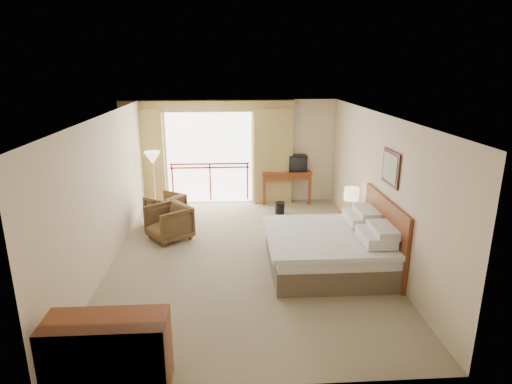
{
  "coord_description": "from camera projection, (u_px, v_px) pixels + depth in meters",
  "views": [
    {
      "loc": [
        -0.28,
        -7.55,
        3.53
      ],
      "look_at": [
        0.23,
        0.4,
        1.17
      ],
      "focal_mm": 30.0,
      "sensor_mm": 36.0,
      "label": 1
    }
  ],
  "objects": [
    {
      "name": "floor",
      "position": [
        246.0,
        256.0,
        8.25
      ],
      "size": [
        7.0,
        7.0,
        0.0
      ],
      "primitive_type": "plane",
      "color": "gray",
      "rests_on": "ground"
    },
    {
      "name": "ceiling",
      "position": [
        245.0,
        115.0,
        7.48
      ],
      "size": [
        7.0,
        7.0,
        0.0
      ],
      "primitive_type": "plane",
      "rotation": [
        3.14,
        0.0,
        0.0
      ],
      "color": "white",
      "rests_on": "wall_back"
    },
    {
      "name": "wall_back",
      "position": [
        240.0,
        152.0,
        11.21
      ],
      "size": [
        5.0,
        0.0,
        5.0
      ],
      "primitive_type": "plane",
      "rotation": [
        1.57,
        0.0,
        0.0
      ],
      "color": "beige",
      "rests_on": "ground"
    },
    {
      "name": "wall_front",
      "position": [
        258.0,
        281.0,
        4.51
      ],
      "size": [
        5.0,
        0.0,
        5.0
      ],
      "primitive_type": "plane",
      "rotation": [
        -1.57,
        0.0,
        0.0
      ],
      "color": "beige",
      "rests_on": "ground"
    },
    {
      "name": "wall_left",
      "position": [
        107.0,
        191.0,
        7.71
      ],
      "size": [
        0.0,
        7.0,
        7.0
      ],
      "primitive_type": "plane",
      "rotation": [
        1.57,
        0.0,
        1.57
      ],
      "color": "beige",
      "rests_on": "ground"
    },
    {
      "name": "wall_right",
      "position": [
        378.0,
        187.0,
        8.01
      ],
      "size": [
        0.0,
        7.0,
        7.0
      ],
      "primitive_type": "plane",
      "rotation": [
        1.57,
        0.0,
        -1.57
      ],
      "color": "beige",
      "rests_on": "ground"
    },
    {
      "name": "balcony_door",
      "position": [
        210.0,
        158.0,
        11.19
      ],
      "size": [
        2.4,
        0.0,
        2.4
      ],
      "primitive_type": "plane",
      "rotation": [
        1.57,
        0.0,
        0.0
      ],
      "color": "white",
      "rests_on": "wall_back"
    },
    {
      "name": "balcony_railing",
      "position": [
        210.0,
        173.0,
        11.28
      ],
      "size": [
        2.09,
        0.03,
        1.02
      ],
      "color": "#B3200F",
      "rests_on": "wall_back"
    },
    {
      "name": "curtain_left",
      "position": [
        145.0,
        158.0,
        10.95
      ],
      "size": [
        1.0,
        0.26,
        2.5
      ],
      "primitive_type": "cube",
      "color": "olive",
      "rests_on": "wall_back"
    },
    {
      "name": "curtain_right",
      "position": [
        273.0,
        156.0,
        11.15
      ],
      "size": [
        1.0,
        0.26,
        2.5
      ],
      "primitive_type": "cube",
      "color": "olive",
      "rests_on": "wall_back"
    },
    {
      "name": "valance",
      "position": [
        208.0,
        106.0,
        10.71
      ],
      "size": [
        4.4,
        0.22,
        0.28
      ],
      "primitive_type": "cube",
      "color": "olive",
      "rests_on": "wall_back"
    },
    {
      "name": "hvac_vent",
      "position": [
        290.0,
        113.0,
        10.98
      ],
      "size": [
        0.5,
        0.04,
        0.5
      ],
      "primitive_type": "cube",
      "color": "silver",
      "rests_on": "wall_back"
    },
    {
      "name": "bed",
      "position": [
        330.0,
        249.0,
        7.66
      ],
      "size": [
        2.13,
        2.06,
        0.97
      ],
      "color": "brown",
      "rests_on": "floor"
    },
    {
      "name": "headboard",
      "position": [
        384.0,
        233.0,
        7.64
      ],
      "size": [
        0.06,
        2.1,
        1.3
      ],
      "primitive_type": "cube",
      "color": "maroon",
      "rests_on": "wall_right"
    },
    {
      "name": "framed_art",
      "position": [
        391.0,
        168.0,
        7.29
      ],
      "size": [
        0.04,
        0.72,
        0.6
      ],
      "color": "black",
      "rests_on": "wall_right"
    },
    {
      "name": "nightstand",
      "position": [
        350.0,
        227.0,
        8.93
      ],
      "size": [
        0.41,
        0.48,
        0.57
      ],
      "primitive_type": "cube",
      "rotation": [
        0.0,
        0.0,
        0.03
      ],
      "color": "maroon",
      "rests_on": "floor"
    },
    {
      "name": "table_lamp",
      "position": [
        352.0,
        194.0,
        8.78
      ],
      "size": [
        0.31,
        0.31,
        0.54
      ],
      "rotation": [
        0.0,
        0.0,
        -0.12
      ],
      "color": "tan",
      "rests_on": "nightstand"
    },
    {
      "name": "phone",
      "position": [
        351.0,
        215.0,
        8.69
      ],
      "size": [
        0.21,
        0.17,
        0.08
      ],
      "primitive_type": "cube",
      "rotation": [
        0.0,
        0.0,
        -0.14
      ],
      "color": "black",
      "rests_on": "nightstand"
    },
    {
      "name": "desk",
      "position": [
        286.0,
        177.0,
        11.41
      ],
      "size": [
        1.31,
        0.63,
        0.86
      ],
      "rotation": [
        0.0,
        0.0,
        0.03
      ],
      "color": "maroon",
      "rests_on": "floor"
    },
    {
      "name": "tv",
      "position": [
        297.0,
        163.0,
        11.25
      ],
      "size": [
        0.47,
        0.38,
        0.43
      ],
      "rotation": [
        0.0,
        0.0,
        0.18
      ],
      "color": "black",
      "rests_on": "desk"
    },
    {
      "name": "coffee_maker",
      "position": [
        273.0,
        166.0,
        11.24
      ],
      "size": [
        0.15,
        0.15,
        0.27
      ],
      "primitive_type": "cylinder",
      "rotation": [
        0.0,
        0.0,
        0.22
      ],
      "color": "black",
      "rests_on": "desk"
    },
    {
      "name": "cup",
      "position": [
        279.0,
        170.0,
        11.23
      ],
      "size": [
        0.08,
        0.08,
        0.1
      ],
      "primitive_type": "cylinder",
      "rotation": [
        0.0,
        0.0,
        -0.16
      ],
      "color": "white",
      "rests_on": "desk"
    },
    {
      "name": "wastebasket",
      "position": [
        280.0,
        208.0,
        10.57
      ],
      "size": [
        0.29,
        0.29,
        0.29
      ],
      "primitive_type": "cylinder",
      "rotation": [
        0.0,
        0.0,
        -0.28
      ],
      "color": "black",
      "rests_on": "floor"
    },
    {
      "name": "armchair_far",
      "position": [
        166.0,
        222.0,
        10.04
      ],
      "size": [
        1.02,
        1.01,
        0.67
      ],
      "primitive_type": "imported",
      "rotation": [
        0.0,
        0.0,
        -2.19
      ],
      "color": "#46311A",
      "rests_on": "floor"
    },
    {
      "name": "armchair_near",
      "position": [
        170.0,
        239.0,
        9.06
      ],
      "size": [
        1.11,
        1.11,
        0.73
      ],
      "primitive_type": "imported",
      "rotation": [
        0.0,
        0.0,
        -0.94
      ],
      "color": "#46311A",
      "rests_on": "floor"
    },
    {
      "name": "side_table",
      "position": [
        159.0,
        212.0,
        9.52
      ],
      "size": [
        0.51,
        0.51,
        0.56
      ],
      "rotation": [
        0.0,
        0.0,
        -0.28
      ],
      "color": "black",
      "rests_on": "floor"
    },
    {
      "name": "book",
      "position": [
        159.0,
        205.0,
        9.47
      ],
      "size": [
        0.26,
        0.26,
        0.02
      ],
      "primitive_type": "imported",
      "rotation": [
        0.0,
        0.0,
        0.72
      ],
      "color": "white",
      "rests_on": "side_table"
    },
    {
      "name": "floor_lamp",
      "position": [
        152.0,
        160.0,
        10.38
      ],
      "size": [
        0.39,
        0.39,
        1.53
      ],
      "rotation": [
        0.0,
        0.0,
        -0.11
      ],
      "color": "tan",
      "rests_on": "floor"
    },
    {
      "name": "dresser",
      "position": [
        108.0,
        355.0,
        4.74
      ],
      "size": [
        1.34,
        0.57,
        0.89
      ],
      "rotation": [
        0.0,
        0.0,
        -0.03
      ],
      "color": "maroon",
      "rests_on": "floor"
    }
  ]
}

